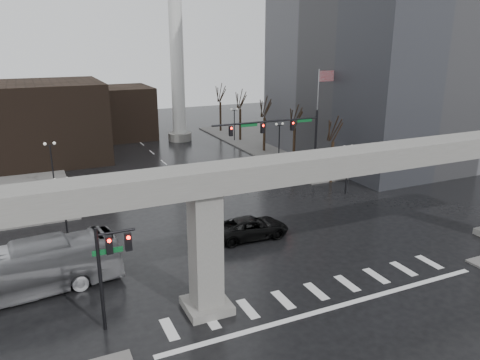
# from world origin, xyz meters

# --- Properties ---
(ground) EXTENTS (160.00, 160.00, 0.00)m
(ground) POSITION_xyz_m (0.00, 0.00, 0.00)
(ground) COLOR black
(ground) RESTS_ON ground
(sidewalk_ne) EXTENTS (28.00, 36.00, 0.15)m
(sidewalk_ne) POSITION_xyz_m (26.00, 36.00, 0.07)
(sidewalk_ne) COLOR #63615E
(sidewalk_ne) RESTS_ON ground
(elevated_guideway) EXTENTS (48.00, 2.60, 8.70)m
(elevated_guideway) POSITION_xyz_m (1.26, 0.00, 6.88)
(elevated_guideway) COLOR gray
(elevated_guideway) RESTS_ON ground
(building_far_left) EXTENTS (16.00, 14.00, 10.00)m
(building_far_left) POSITION_xyz_m (-14.00, 42.00, 5.00)
(building_far_left) COLOR black
(building_far_left) RESTS_ON ground
(building_far_mid) EXTENTS (10.00, 10.00, 8.00)m
(building_far_mid) POSITION_xyz_m (-2.00, 52.00, 4.00)
(building_far_mid) COLOR black
(building_far_mid) RESTS_ON ground
(smokestack) EXTENTS (3.60, 3.60, 30.00)m
(smokestack) POSITION_xyz_m (6.00, 46.00, 13.35)
(smokestack) COLOR white
(smokestack) RESTS_ON ground
(signal_mast_arm) EXTENTS (12.12, 0.43, 8.00)m
(signal_mast_arm) POSITION_xyz_m (8.99, 18.80, 5.83)
(signal_mast_arm) COLOR black
(signal_mast_arm) RESTS_ON ground
(signal_left_pole) EXTENTS (2.30, 0.30, 6.00)m
(signal_left_pole) POSITION_xyz_m (-12.25, 0.50, 4.07)
(signal_left_pole) COLOR black
(signal_left_pole) RESTS_ON ground
(flagpole_assembly) EXTENTS (2.06, 0.12, 12.00)m
(flagpole_assembly) POSITION_xyz_m (15.29, 22.00, 7.53)
(flagpole_assembly) COLOR silver
(flagpole_assembly) RESTS_ON ground
(lamp_right_0) EXTENTS (1.22, 0.32, 5.11)m
(lamp_right_0) POSITION_xyz_m (13.50, 14.00, 3.47)
(lamp_right_0) COLOR black
(lamp_right_0) RESTS_ON ground
(lamp_right_1) EXTENTS (1.22, 0.32, 5.11)m
(lamp_right_1) POSITION_xyz_m (13.50, 28.00, 3.47)
(lamp_right_1) COLOR black
(lamp_right_1) RESTS_ON ground
(lamp_right_2) EXTENTS (1.22, 0.32, 5.11)m
(lamp_right_2) POSITION_xyz_m (13.50, 42.00, 3.47)
(lamp_right_2) COLOR black
(lamp_right_2) RESTS_ON ground
(lamp_left_0) EXTENTS (1.22, 0.32, 5.11)m
(lamp_left_0) POSITION_xyz_m (-13.50, 14.00, 3.47)
(lamp_left_0) COLOR black
(lamp_left_0) RESTS_ON ground
(lamp_left_1) EXTENTS (1.22, 0.32, 5.11)m
(lamp_left_1) POSITION_xyz_m (-13.50, 28.00, 3.47)
(lamp_left_1) COLOR black
(lamp_left_1) RESTS_ON ground
(lamp_left_2) EXTENTS (1.22, 0.32, 5.11)m
(lamp_left_2) POSITION_xyz_m (-13.50, 42.00, 3.47)
(lamp_left_2) COLOR black
(lamp_left_2) RESTS_ON ground
(tree_right_0) EXTENTS (1.09, 1.58, 7.50)m
(tree_right_0) POSITION_xyz_m (14.53, 18.02, 2.79)
(tree_right_0) COLOR black
(tree_right_0) RESTS_ON ground
(tree_right_1) EXTENTS (1.09, 1.61, 7.67)m
(tree_right_1) POSITION_xyz_m (14.53, 26.02, 2.85)
(tree_right_1) COLOR black
(tree_right_1) RESTS_ON ground
(tree_right_2) EXTENTS (1.10, 1.63, 7.85)m
(tree_right_2) POSITION_xyz_m (14.53, 34.02, 2.91)
(tree_right_2) COLOR black
(tree_right_2) RESTS_ON ground
(tree_right_3) EXTENTS (1.11, 1.66, 8.02)m
(tree_right_3) POSITION_xyz_m (14.53, 42.02, 2.98)
(tree_right_3) COLOR black
(tree_right_3) RESTS_ON ground
(tree_right_4) EXTENTS (1.12, 1.69, 8.19)m
(tree_right_4) POSITION_xyz_m (14.53, 50.02, 3.04)
(tree_right_4) COLOR black
(tree_right_4) RESTS_ON ground
(pickup_truck) EXTENTS (6.20, 3.06, 1.69)m
(pickup_truck) POSITION_xyz_m (-0.10, 8.23, 0.85)
(pickup_truck) COLOR black
(pickup_truck) RESTS_ON ground
(city_bus) EXTENTS (12.16, 3.92, 3.33)m
(city_bus) POSITION_xyz_m (-16.76, 6.19, 1.66)
(city_bus) COLOR #9A9A9E
(city_bus) RESTS_ON ground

